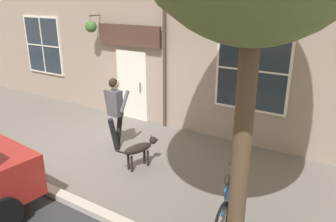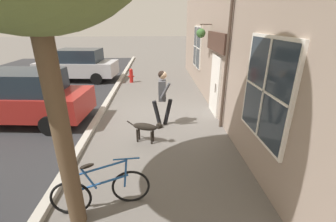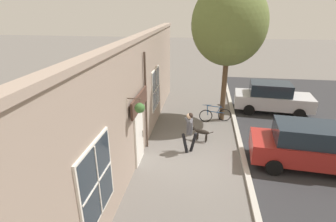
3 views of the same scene
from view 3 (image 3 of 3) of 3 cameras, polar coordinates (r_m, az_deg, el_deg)
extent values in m
plane|color=#66605B|center=(10.93, 5.68, -10.46)|extent=(90.00, 90.00, 0.00)
cube|color=#B2ADA3|center=(11.04, 16.30, -10.61)|extent=(0.20, 28.00, 0.12)
cube|color=gray|center=(10.22, -7.11, 1.64)|extent=(0.30, 18.00, 4.64)
cube|color=gray|center=(9.67, -7.78, 15.12)|extent=(0.42, 18.00, 0.16)
cube|color=white|center=(10.34, -6.43, -5.79)|extent=(0.10, 1.10, 2.10)
cube|color=#232D38|center=(10.35, -6.25, -6.05)|extent=(0.03, 0.90, 1.90)
cylinder|color=#47382D|center=(10.62, -5.50, -4.96)|extent=(0.03, 0.03, 0.30)
cube|color=#4C3328|center=(9.71, -6.22, 2.04)|extent=(0.08, 2.20, 0.60)
cylinder|color=#47382D|center=(10.98, -4.83, 1.88)|extent=(0.09, 0.09, 4.18)
cylinder|color=#47382D|center=(8.45, -7.46, 2.69)|extent=(0.44, 0.04, 0.04)
cylinder|color=#47382D|center=(8.47, -6.22, 1.49)|extent=(0.01, 0.01, 0.34)
cone|color=#2D2823|center=(8.54, -6.16, 0.11)|extent=(0.32, 0.32, 0.18)
sphere|color=#3D6B33|center=(8.51, -6.19, 0.67)|extent=(0.34, 0.34, 0.34)
cube|color=white|center=(6.66, -15.35, -14.54)|extent=(0.08, 1.82, 2.02)
cube|color=#232D38|center=(6.65, -15.11, -14.58)|extent=(0.03, 1.70, 1.90)
cube|color=white|center=(6.64, -14.94, -14.60)|extent=(0.04, 0.04, 1.90)
cube|color=white|center=(6.64, -14.94, -14.60)|extent=(0.04, 1.70, 0.04)
cube|color=white|center=(13.32, -2.76, 4.91)|extent=(0.08, 1.82, 2.02)
cube|color=#232D38|center=(13.31, -2.64, 4.90)|extent=(0.03, 1.70, 1.90)
cube|color=white|center=(13.31, -2.55, 4.90)|extent=(0.04, 0.04, 1.90)
cube|color=white|center=(13.31, -2.55, 4.90)|extent=(0.04, 1.70, 0.04)
cylinder|color=black|center=(11.18, 3.72, -7.01)|extent=(0.32, 0.15, 0.88)
cylinder|color=black|center=(11.28, 5.54, -6.78)|extent=(0.32, 0.15, 0.88)
cube|color=#4C4C51|center=(10.89, 4.75, -3.42)|extent=(0.24, 0.35, 0.63)
sphere|color=tan|center=(10.70, 4.72, -1.09)|extent=(0.24, 0.24, 0.24)
sphere|color=black|center=(10.69, 4.89, -0.99)|extent=(0.23, 0.23, 0.23)
cylinder|color=#4C4C51|center=(10.66, 4.81, -3.78)|extent=(0.17, 0.10, 0.57)
cylinder|color=#4C4C51|center=(11.09, 4.40, -2.62)|extent=(0.33, 0.11, 0.52)
ellipsoid|color=black|center=(12.15, 7.42, -4.49)|extent=(0.74, 0.44, 0.20)
cylinder|color=black|center=(12.28, 6.31, -5.59)|extent=(0.06, 0.06, 0.38)
cylinder|color=black|center=(12.40, 6.54, -5.34)|extent=(0.06, 0.06, 0.38)
cylinder|color=black|center=(12.16, 8.19, -5.99)|extent=(0.06, 0.06, 0.38)
cylinder|color=black|center=(12.28, 8.40, -5.72)|extent=(0.06, 0.06, 0.38)
sphere|color=black|center=(12.24, 5.61, -3.78)|extent=(0.17, 0.17, 0.17)
cone|color=black|center=(12.29, 5.13, -3.77)|extent=(0.12, 0.12, 0.09)
cone|color=black|center=(12.17, 5.58, -3.55)|extent=(0.06, 0.06, 0.07)
cone|color=black|center=(12.25, 5.76, -3.37)|extent=(0.06, 0.06, 0.07)
cylinder|color=black|center=(12.01, 9.38, -4.67)|extent=(0.21, 0.10, 0.14)
cylinder|color=brown|center=(14.19, 12.09, 5.18)|extent=(0.27, 0.27, 3.75)
ellipsoid|color=olive|center=(13.65, 13.17, 17.97)|extent=(3.67, 3.30, 4.03)
sphere|color=olive|center=(13.38, 13.10, 15.14)|extent=(2.49, 2.49, 2.49)
torus|color=black|center=(14.27, 8.22, -1.04)|extent=(0.71, 0.10, 0.70)
torus|color=black|center=(14.54, 12.21, -0.88)|extent=(0.71, 0.10, 0.70)
cylinder|color=#1E4C8C|center=(14.32, 10.29, -0.22)|extent=(0.96, 0.27, 0.19)
cylinder|color=#1E4C8C|center=(14.32, 11.03, 0.32)|extent=(0.23, 0.09, 0.47)
cylinder|color=#1E4C8C|center=(14.19, 10.18, 0.97)|extent=(0.81, 0.23, 0.16)
cylinder|color=#1E4C8C|center=(14.17, 8.60, 0.16)|extent=(0.11, 0.06, 0.58)
cylinder|color=#1E4C8C|center=(14.05, 8.52, 1.30)|extent=(0.46, 0.06, 0.03)
ellipsoid|color=black|center=(14.23, 11.10, 1.30)|extent=(0.26, 0.15, 0.10)
cube|color=maroon|center=(11.46, 28.38, -7.62)|extent=(4.44, 2.13, 0.76)
cube|color=#1E2833|center=(11.10, 27.97, -4.30)|extent=(2.36, 1.74, 0.68)
cylinder|color=black|center=(12.10, 20.98, -6.85)|extent=(0.63, 0.23, 0.62)
cylinder|color=black|center=(10.59, 22.08, -11.32)|extent=(0.63, 0.23, 0.62)
cube|color=#B7B7BC|center=(16.53, 21.80, 2.13)|extent=(4.44, 2.13, 0.76)
cube|color=#1E2833|center=(16.28, 21.41, 4.58)|extent=(2.36, 1.74, 0.68)
cylinder|color=black|center=(17.73, 25.51, 1.51)|extent=(0.63, 0.23, 0.62)
cylinder|color=black|center=(16.12, 26.67, -0.60)|extent=(0.63, 0.23, 0.62)
cylinder|color=black|center=(17.31, 16.92, 2.28)|extent=(0.63, 0.23, 0.62)
cylinder|color=black|center=(15.66, 17.22, 0.20)|extent=(0.63, 0.23, 0.62)
camera|label=1|loc=(15.96, 27.33, 11.57)|focal=35.00mm
camera|label=2|loc=(16.76, 7.02, 12.65)|focal=24.00mm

